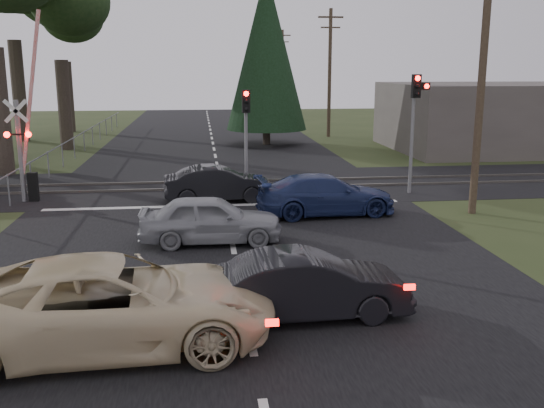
{
  "coord_description": "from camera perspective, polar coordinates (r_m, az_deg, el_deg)",
  "views": [
    {
      "loc": [
        -0.84,
        -13.53,
        4.96
      ],
      "look_at": [
        1.07,
        2.54,
        1.3
      ],
      "focal_mm": 40.0,
      "sensor_mm": 36.0,
      "label": 1
    }
  ],
  "objects": [
    {
      "name": "dark_car_far",
      "position": [
        22.9,
        -5.07,
        1.89
      ],
      "size": [
        4.17,
        1.76,
        1.34
      ],
      "primitive_type": "imported",
      "rotation": [
        0.0,
        0.0,
        1.66
      ],
      "color": "black",
      "rests_on": "ground"
    },
    {
      "name": "silver_car",
      "position": [
        17.48,
        -5.8,
        -1.45
      ],
      "size": [
        4.11,
        1.73,
        1.39
      ],
      "primitive_type": "imported",
      "rotation": [
        0.0,
        0.0,
        1.55
      ],
      "color": "gray",
      "rests_on": "ground"
    },
    {
      "name": "euc_tree_e",
      "position": [
        50.76,
        -19.2,
        17.21
      ],
      "size": [
        6.0,
        6.0,
        13.2
      ],
      "color": "#473D33",
      "rests_on": "ground"
    },
    {
      "name": "stop_line",
      "position": [
        22.3,
        -4.46,
        -0.12
      ],
      "size": [
        13.0,
        0.35,
        0.0
      ],
      "primitive_type": "cube",
      "color": "silver",
      "rests_on": "ground"
    },
    {
      "name": "ground",
      "position": [
        14.43,
        -3.06,
        -7.38
      ],
      "size": [
        120.0,
        120.0,
        0.0
      ],
      "primitive_type": "plane",
      "color": "#2A3518",
      "rests_on": "ground"
    },
    {
      "name": "rail_far",
      "position": [
        26.8,
        -4.88,
        2.14
      ],
      "size": [
        120.0,
        0.12,
        0.1
      ],
      "primitive_type": "cube",
      "color": "#59544C",
      "rests_on": "ground"
    },
    {
      "name": "blue_sedan",
      "position": [
        20.82,
        5.08,
        0.87
      ],
      "size": [
        4.91,
        2.3,
        1.39
      ],
      "primitive_type": "imported",
      "rotation": [
        0.0,
        0.0,
        1.65
      ],
      "color": "navy",
      "rests_on": "ground"
    },
    {
      "name": "crossing_signal",
      "position": [
        24.36,
        -22.14,
        4.96
      ],
      "size": [
        1.62,
        0.38,
        6.96
      ],
      "color": "slate",
      "rests_on": "ground"
    },
    {
      "name": "cream_coupe",
      "position": [
        11.37,
        -14.87,
        -9.06
      ],
      "size": [
        6.05,
        3.06,
        1.64
      ],
      "primitive_type": "imported",
      "rotation": [
        0.0,
        0.0,
        1.63
      ],
      "color": "beige",
      "rests_on": "ground"
    },
    {
      "name": "dark_hatchback",
      "position": [
        12.31,
        3.42,
        -7.67
      ],
      "size": [
        4.13,
        1.61,
        1.34
      ],
      "primitive_type": "imported",
      "rotation": [
        0.0,
        0.0,
        1.62
      ],
      "color": "black",
      "rests_on": "ground"
    },
    {
      "name": "rail_corridor",
      "position": [
        26.02,
        -4.81,
        1.72
      ],
      "size": [
        120.0,
        8.0,
        0.01
      ],
      "primitive_type": "cube",
      "color": "black",
      "rests_on": "ground"
    },
    {
      "name": "conifer_tree",
      "position": [
        39.78,
        -0.54,
        14.23
      ],
      "size": [
        5.2,
        5.2,
        11.0
      ],
      "color": "#473D33",
      "rests_on": "ground"
    },
    {
      "name": "traffic_signal_center",
      "position": [
        24.37,
        -2.45,
        7.66
      ],
      "size": [
        0.32,
        0.48,
        4.1
      ],
      "color": "slate",
      "rests_on": "ground"
    },
    {
      "name": "rail_near",
      "position": [
        25.23,
        -4.75,
        1.48
      ],
      "size": [
        120.0,
        0.12,
        0.1
      ],
      "primitive_type": "cube",
      "color": "#59544C",
      "rests_on": "ground"
    },
    {
      "name": "building_right",
      "position": [
        40.33,
        21.29,
        7.68
      ],
      "size": [
        14.0,
        10.0,
        4.0
      ],
      "primitive_type": "cube",
      "color": "#59514C",
      "rests_on": "ground"
    },
    {
      "name": "traffic_signal_right",
      "position": [
        24.54,
        13.37,
        8.56
      ],
      "size": [
        0.68,
        0.48,
        4.7
      ],
      "color": "slate",
      "rests_on": "ground"
    },
    {
      "name": "utility_pole_far",
      "position": [
        69.16,
        1.0,
        12.55
      ],
      "size": [
        1.8,
        0.26,
        9.0
      ],
      "color": "#4C3D2D",
      "rests_on": "ground"
    },
    {
      "name": "utility_pole_mid",
      "position": [
        44.52,
        5.45,
        12.39
      ],
      "size": [
        1.8,
        0.26,
        9.0
      ],
      "color": "#4C3D2D",
      "rests_on": "ground"
    },
    {
      "name": "utility_pole_near",
      "position": [
        21.65,
        19.17,
        11.43
      ],
      "size": [
        1.8,
        0.26,
        9.0
      ],
      "color": "#4C3D2D",
      "rests_on": "ground"
    },
    {
      "name": "fence_left",
      "position": [
        37.03,
        -17.61,
        4.45
      ],
      "size": [
        0.1,
        36.0,
        1.2
      ],
      "primitive_type": null,
      "color": "slate",
      "rests_on": "ground"
    },
    {
      "name": "road",
      "position": [
        24.06,
        -4.64,
        0.82
      ],
      "size": [
        14.0,
        100.0,
        0.01
      ],
      "primitive_type": "cube",
      "color": "black",
      "rests_on": "ground"
    }
  ]
}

